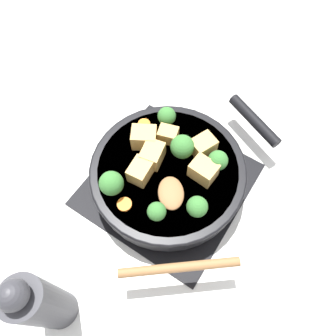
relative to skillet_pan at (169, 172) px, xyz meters
The scene contains 19 objects.
ground_plane 0.05m from the skillet_pan, 23.63° to the right, with size 2.40×2.40×0.00m, color silver.
front_burner_grate 0.04m from the skillet_pan, 23.63° to the right, with size 0.31×0.31×0.03m.
skillet_pan is the anchor object (origin of this frame).
wooden_spoon 0.13m from the skillet_pan, 37.64° to the left, with size 0.22×0.21×0.02m.
tofu_cube_center_large 0.05m from the skillet_pan, 86.97° to the right, with size 0.05×0.04×0.04m, color tan.
tofu_cube_near_handle 0.08m from the skillet_pan, 145.56° to the right, with size 0.04×0.03×0.03m, color tan.
tofu_cube_east_chunk 0.09m from the skillet_pan, 106.39° to the right, with size 0.05×0.04×0.04m, color tan.
tofu_cube_west_chunk 0.07m from the skillet_pan, 38.64° to the right, with size 0.05×0.04×0.04m, color tan.
tofu_cube_back_piece 0.08m from the skillet_pan, 108.40° to the left, with size 0.05×0.04×0.04m, color tan.
tofu_cube_front_piece 0.09m from the skillet_pan, 152.58° to the left, with size 0.05×0.04×0.04m, color tan.
broccoli_floret_near_spoon 0.12m from the skillet_pan, 32.34° to the right, with size 0.05×0.05×0.05m.
broccoli_floret_center_top 0.06m from the skillet_pan, behind, with size 0.05×0.05×0.05m.
broccoli_floret_east_rim 0.11m from the skillet_pan, 144.65° to the right, with size 0.04×0.04×0.04m.
broccoli_floret_west_rim 0.10m from the skillet_pan, 123.38° to the left, with size 0.04×0.04×0.05m.
broccoli_floret_north_edge 0.11m from the skillet_pan, 20.81° to the left, with size 0.03×0.03×0.04m.
broccoli_floret_south_cluster 0.11m from the skillet_pan, 61.08° to the left, with size 0.04×0.04×0.05m.
carrot_slice_orange_thin 0.12m from the skillet_pan, 13.39° to the right, with size 0.03×0.03×0.01m, color orange.
carrot_slice_near_center 0.12m from the skillet_pan, 120.16° to the right, with size 0.03×0.03×0.01m, color orange.
pepper_mill 0.32m from the skillet_pan, ahead, with size 0.06×0.06×0.23m.
Camera 1 is at (0.25, 0.16, 0.64)m, focal length 35.00 mm.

